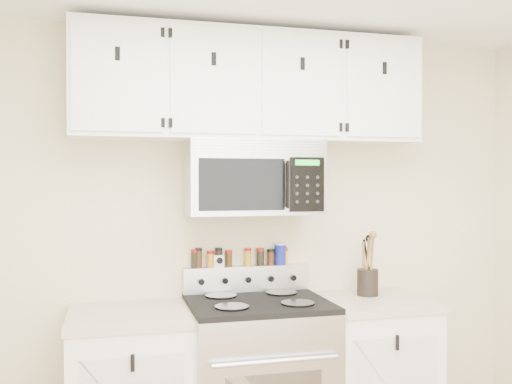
{
  "coord_description": "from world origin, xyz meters",
  "views": [
    {
      "loc": [
        -0.79,
        -1.61,
        1.6
      ],
      "look_at": [
        -0.01,
        1.45,
        1.55
      ],
      "focal_mm": 40.0,
      "sensor_mm": 36.0,
      "label": 1
    }
  ],
  "objects_px": {
    "utensil_crock": "(368,280)",
    "salt_canister": "(280,254)",
    "range": "(258,384)",
    "microwave": "(253,177)"
  },
  "relations": [
    {
      "from": "range",
      "to": "salt_canister",
      "type": "xyz_separation_m",
      "value": [
        0.21,
        0.28,
        0.68
      ]
    },
    {
      "from": "utensil_crock",
      "to": "salt_canister",
      "type": "distance_m",
      "value": 0.55
    },
    {
      "from": "range",
      "to": "microwave",
      "type": "xyz_separation_m",
      "value": [
        0.0,
        0.13,
        1.14
      ]
    },
    {
      "from": "microwave",
      "to": "utensil_crock",
      "type": "height_order",
      "value": "microwave"
    },
    {
      "from": "microwave",
      "to": "utensil_crock",
      "type": "xyz_separation_m",
      "value": [
        0.71,
        -0.02,
        -0.62
      ]
    },
    {
      "from": "microwave",
      "to": "salt_canister",
      "type": "distance_m",
      "value": 0.53
    },
    {
      "from": "range",
      "to": "salt_canister",
      "type": "height_order",
      "value": "salt_canister"
    },
    {
      "from": "microwave",
      "to": "range",
      "type": "bearing_deg",
      "value": -90.23
    },
    {
      "from": "range",
      "to": "salt_canister",
      "type": "bearing_deg",
      "value": 52.83
    },
    {
      "from": "range",
      "to": "utensil_crock",
      "type": "bearing_deg",
      "value": 8.84
    }
  ]
}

